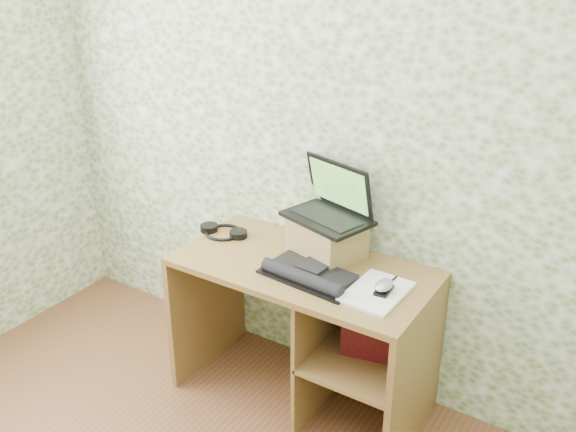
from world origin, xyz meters
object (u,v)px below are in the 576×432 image
Objects in this scene: desk at (320,317)px; laptop at (332,205)px; riser at (327,238)px; keyboard at (308,274)px; notepad at (377,292)px.

desk is 2.68× the size of laptop.
laptop is (-0.00, 0.04, 0.15)m from riser.
riser reaches higher than keyboard.
notepad is at bearing 13.29° from keyboard.
keyboard is (0.04, -0.23, -0.07)m from riser.
notepad is (0.31, 0.04, -0.01)m from keyboard.
notepad is at bearing -16.64° from laptop.
desk is 0.54m from laptop.
riser is 0.16m from laptop.
riser is at bearing 153.93° from notepad.
desk is at bearing 169.15° from notepad.
notepad is at bearing -12.83° from desk.
keyboard reaches higher than notepad.
keyboard is 1.42× the size of notepad.
laptop is at bearing 103.15° from desk.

